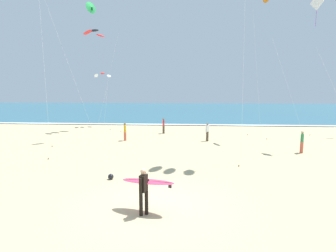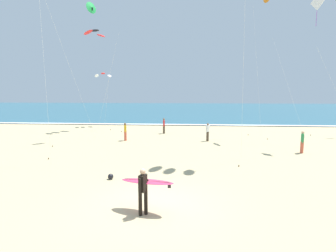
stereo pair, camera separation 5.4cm
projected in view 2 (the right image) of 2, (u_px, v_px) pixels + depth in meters
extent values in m
plane|color=tan|center=(153.00, 206.00, 10.46)|extent=(160.00, 160.00, 0.00)
cube|color=#2D6075|center=(184.00, 109.00, 64.35)|extent=(160.00, 60.00, 0.08)
cube|color=white|center=(179.00, 124.00, 34.98)|extent=(160.00, 1.08, 0.01)
cylinder|color=black|center=(140.00, 204.00, 9.61)|extent=(0.13, 0.13, 0.88)
cylinder|color=black|center=(146.00, 202.00, 9.71)|extent=(0.13, 0.13, 0.88)
cube|color=black|center=(143.00, 183.00, 9.57)|extent=(0.28, 0.38, 0.60)
cube|color=red|center=(140.00, 182.00, 9.60)|extent=(0.07, 0.20, 0.32)
sphere|color=tan|center=(143.00, 171.00, 9.51)|extent=(0.21, 0.21, 0.21)
cylinder|color=black|center=(140.00, 186.00, 9.36)|extent=(0.09, 0.09, 0.56)
cylinder|color=black|center=(146.00, 178.00, 9.77)|extent=(0.09, 0.09, 0.26)
cylinder|color=black|center=(145.00, 181.00, 9.89)|extent=(0.26, 0.15, 0.14)
ellipsoid|color=#D83359|center=(147.00, 181.00, 9.91)|extent=(2.13, 1.11, 0.14)
cube|color=#333333|center=(147.00, 180.00, 9.90)|extent=(1.74, 0.51, 0.07)
cube|color=#262628|center=(169.00, 186.00, 9.62)|extent=(0.12, 0.04, 0.14)
cylinder|color=silver|center=(45.00, 76.00, 16.04)|extent=(1.09, 1.67, 10.28)
cylinder|color=brown|center=(49.00, 159.00, 17.57)|extent=(0.06, 0.06, 0.10)
cylinder|color=silver|center=(244.00, 60.00, 15.88)|extent=(0.44, 1.64, 12.18)
cylinder|color=brown|center=(239.00, 166.00, 15.88)|extent=(0.06, 0.06, 0.10)
cylinder|color=silver|center=(257.00, 71.00, 25.15)|extent=(0.74, 2.19, 12.25)
cylinder|color=brown|center=(248.00, 135.00, 27.06)|extent=(0.06, 0.06, 0.10)
cone|color=green|center=(91.00, 7.00, 23.38)|extent=(0.83, 1.04, 1.01)
cube|color=black|center=(92.00, 9.00, 23.40)|extent=(0.32, 0.21, 0.24)
cylinder|color=silver|center=(73.00, 75.00, 22.44)|extent=(2.29, 3.61, 11.16)
cylinder|color=brown|center=(52.00, 146.00, 21.48)|extent=(0.06, 0.06, 0.10)
ellipsoid|color=red|center=(101.00, 36.00, 30.32)|extent=(1.33, 1.01, 0.56)
ellipsoid|color=black|center=(95.00, 31.00, 29.44)|extent=(1.32, 1.01, 0.20)
ellipsoid|color=red|center=(88.00, 32.00, 28.65)|extent=(1.33, 1.01, 0.56)
cylinder|color=silver|center=(108.00, 83.00, 29.35)|extent=(3.07, 1.42, 10.32)
cylinder|color=brown|center=(121.00, 131.00, 29.21)|extent=(0.06, 0.06, 0.10)
ellipsoid|color=white|center=(109.00, 76.00, 33.68)|extent=(0.87, 1.08, 0.48)
ellipsoid|color=red|center=(103.00, 73.00, 33.35)|extent=(0.87, 1.07, 0.20)
ellipsoid|color=white|center=(97.00, 76.00, 33.10)|extent=(0.87, 1.08, 0.48)
cylinder|color=silver|center=(107.00, 102.00, 32.03)|extent=(1.79, 3.44, 6.02)
cylinder|color=brown|center=(111.00, 130.00, 30.66)|extent=(0.06, 0.06, 0.10)
cube|color=white|center=(318.00, 2.00, 19.54)|extent=(0.59, 1.04, 1.17)
cylinder|color=purple|center=(316.00, 18.00, 19.69)|extent=(0.02, 0.02, 1.12)
cylinder|color=silver|center=(289.00, 89.00, 22.23)|extent=(2.03, 3.68, 8.95)
cylinder|color=brown|center=(267.00, 139.00, 24.70)|extent=(0.06, 0.06, 0.10)
cylinder|color=silver|center=(336.00, 91.00, 26.46)|extent=(4.56, 0.56, 8.46)
cylinder|color=brown|center=(310.00, 135.00, 26.92)|extent=(0.06, 0.06, 0.10)
cylinder|color=#D8593F|center=(302.00, 147.00, 19.28)|extent=(0.22, 0.22, 0.84)
cube|color=#339351|center=(303.00, 138.00, 19.20)|extent=(0.27, 0.36, 0.54)
sphere|color=tan|center=(303.00, 132.00, 19.15)|extent=(0.20, 0.20, 0.20)
cylinder|color=#339351|center=(303.00, 140.00, 19.02)|extent=(0.08, 0.08, 0.50)
cylinder|color=#339351|center=(302.00, 139.00, 19.40)|extent=(0.08, 0.08, 0.50)
cylinder|color=#4C3D2D|center=(164.00, 129.00, 28.10)|extent=(0.22, 0.22, 0.84)
cube|color=red|center=(164.00, 123.00, 28.01)|extent=(0.19, 0.33, 0.54)
sphere|color=brown|center=(164.00, 119.00, 27.97)|extent=(0.20, 0.20, 0.20)
cylinder|color=red|center=(164.00, 124.00, 28.24)|extent=(0.08, 0.08, 0.50)
cylinder|color=red|center=(164.00, 124.00, 27.82)|extent=(0.08, 0.08, 0.50)
cylinder|color=#D8593F|center=(125.00, 136.00, 24.12)|extent=(0.22, 0.22, 0.84)
cube|color=gold|center=(125.00, 128.00, 24.03)|extent=(0.26, 0.36, 0.54)
sphere|color=brown|center=(125.00, 124.00, 23.98)|extent=(0.20, 0.20, 0.20)
cylinder|color=gold|center=(125.00, 129.00, 24.25)|extent=(0.08, 0.08, 0.50)
cylinder|color=gold|center=(125.00, 130.00, 23.84)|extent=(0.08, 0.08, 0.50)
cylinder|color=#4C3D2D|center=(208.00, 136.00, 23.86)|extent=(0.22, 0.22, 0.84)
cube|color=white|center=(208.00, 129.00, 23.77)|extent=(0.34, 0.36, 0.54)
sphere|color=brown|center=(208.00, 124.00, 23.72)|extent=(0.20, 0.20, 0.20)
cylinder|color=white|center=(206.00, 130.00, 23.63)|extent=(0.08, 0.08, 0.50)
cylinder|color=white|center=(209.00, 130.00, 23.93)|extent=(0.08, 0.08, 0.50)
sphere|color=black|center=(111.00, 177.00, 13.60)|extent=(0.28, 0.28, 0.28)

